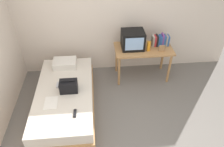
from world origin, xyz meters
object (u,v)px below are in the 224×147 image
at_px(bed, 66,100).
at_px(tv, 133,40).
at_px(pillow, 65,63).
at_px(water_bottle, 149,46).
at_px(book_row, 160,40).
at_px(picture_frame, 162,48).
at_px(handbag, 69,86).
at_px(remote_dark, 75,113).
at_px(magazine, 51,103).
at_px(desk, 143,52).
at_px(remote_silver, 58,85).

relative_size(bed, tv, 4.55).
bearing_deg(pillow, water_bottle, 0.87).
bearing_deg(book_row, pillow, -173.77).
distance_m(picture_frame, handbag, 1.93).
relative_size(handbag, remote_dark, 1.92).
relative_size(tv, picture_frame, 3.31).
height_order(tv, magazine, tv).
relative_size(magazine, remote_dark, 1.86).
bearing_deg(picture_frame, remote_dark, -143.16).
height_order(water_bottle, magazine, water_bottle).
relative_size(desk, magazine, 4.00).
distance_m(bed, tv, 1.73).
relative_size(desk, pillow, 2.58).
bearing_deg(desk, handbag, -149.38).
xyz_separation_m(book_row, picture_frame, (-0.03, -0.24, -0.04)).
xyz_separation_m(picture_frame, handbag, (-1.79, -0.71, -0.22)).
bearing_deg(bed, book_row, 26.01).
bearing_deg(water_bottle, handbag, -153.46).
distance_m(bed, water_bottle, 1.89).
xyz_separation_m(book_row, remote_silver, (-2.03, -0.80, -0.35)).
bearing_deg(remote_dark, remote_silver, 115.82).
height_order(tv, remote_silver, tv).
distance_m(desk, tv, 0.36).
distance_m(pillow, remote_dark, 1.30).
distance_m(water_bottle, remote_silver, 1.88).
relative_size(picture_frame, remote_silver, 0.92).
bearing_deg(desk, water_bottle, -54.14).
height_order(tv, picture_frame, tv).
xyz_separation_m(pillow, remote_silver, (-0.08, -0.59, -0.05)).
bearing_deg(magazine, handbag, 44.56).
height_order(water_bottle, remote_silver, water_bottle).
distance_m(book_row, remote_silver, 2.21).
xyz_separation_m(desk, book_row, (0.36, 0.09, 0.20)).
relative_size(book_row, picture_frame, 2.60).
bearing_deg(bed, tv, 33.56).
bearing_deg(magazine, bed, 58.20).
distance_m(tv, remote_silver, 1.68).
bearing_deg(desk, picture_frame, -25.63).
bearing_deg(remote_silver, pillow, 81.80).
bearing_deg(pillow, handbag, -80.06).
bearing_deg(handbag, remote_silver, 144.35).
relative_size(tv, handbag, 1.47).
height_order(pillow, magazine, pillow).
height_order(water_bottle, picture_frame, water_bottle).
height_order(book_row, pillow, book_row).
relative_size(tv, remote_silver, 3.06).
distance_m(bed, pillow, 0.78).
xyz_separation_m(tv, pillow, (-1.36, -0.16, -0.37)).
bearing_deg(water_bottle, book_row, 33.38).
height_order(bed, remote_dark, remote_dark).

